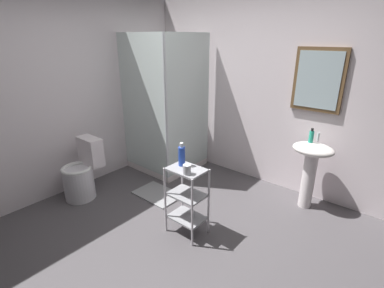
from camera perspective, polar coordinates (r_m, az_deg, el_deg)
ground_plane at (r=3.04m, az=-4.07°, el=-19.17°), size 4.20×4.20×0.02m
wall_back at (r=3.93m, az=14.85°, el=10.02°), size 4.20×0.14×2.50m
wall_left at (r=3.93m, az=-24.68°, el=8.80°), size 0.10×4.20×2.50m
shower_stall at (r=4.31m, az=-5.05°, el=0.68°), size 0.92×0.92×2.00m
pedestal_sink at (r=3.56m, az=22.88°, el=-3.47°), size 0.46×0.37×0.81m
sink_faucet at (r=3.57m, az=24.11°, el=1.28°), size 0.03×0.03×0.10m
toilet at (r=3.86m, az=-21.32°, el=-5.68°), size 0.37×0.49×0.76m
storage_cart at (r=2.90m, az=-1.06°, el=-10.43°), size 0.38×0.28×0.74m
hand_soap_bottle at (r=3.49m, az=22.94°, el=1.43°), size 0.05×0.05×0.17m
shampoo_bottle_blue at (r=2.79m, az=-2.09°, el=-2.36°), size 0.07×0.07×0.24m
rinse_cup at (r=2.64m, az=-1.03°, el=-5.16°), size 0.08×0.08×0.09m
bath_mat at (r=3.79m, az=-6.96°, el=-10.00°), size 0.60×0.40×0.02m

